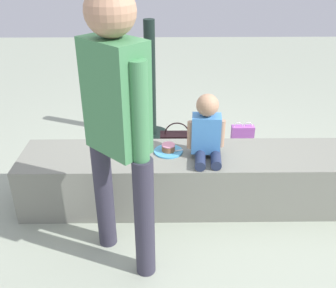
% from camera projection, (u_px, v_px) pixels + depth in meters
% --- Properties ---
extents(ground_plane, '(12.00, 12.00, 0.00)m').
position_uv_depth(ground_plane, '(195.00, 201.00, 3.11)').
color(ground_plane, '#99A18E').
extents(concrete_ledge, '(2.67, 0.53, 0.44)m').
position_uv_depth(concrete_ledge, '(196.00, 179.00, 3.01)').
color(concrete_ledge, gray).
rests_on(concrete_ledge, ground_plane).
extents(child_seated, '(0.28, 0.32, 0.48)m').
position_uv_depth(child_seated, '(207.00, 131.00, 2.78)').
color(child_seated, '#222C4A').
rests_on(child_seated, concrete_ledge).
extents(adult_standing, '(0.40, 0.39, 1.70)m').
position_uv_depth(adult_standing, '(117.00, 115.00, 2.11)').
color(adult_standing, '#312E3E').
rests_on(adult_standing, ground_plane).
extents(cake_plate, '(0.22, 0.22, 0.06)m').
position_uv_depth(cake_plate, '(168.00, 150.00, 2.93)').
color(cake_plate, '#4CA5D8').
rests_on(cake_plate, concrete_ledge).
extents(gift_bag, '(0.21, 0.08, 0.35)m').
position_uv_depth(gift_bag, '(242.00, 140.00, 3.73)').
color(gift_bag, '#B259BF').
rests_on(gift_bag, ground_plane).
extents(railing_post, '(0.36, 0.36, 1.22)m').
position_uv_depth(railing_post, '(151.00, 95.00, 3.94)').
color(railing_post, black).
rests_on(railing_post, ground_plane).
extents(water_bottle_near_gift, '(0.06, 0.06, 0.23)m').
position_uv_depth(water_bottle_near_gift, '(96.00, 135.00, 3.95)').
color(water_bottle_near_gift, silver).
rests_on(water_bottle_near_gift, ground_plane).
extents(water_bottle_far_side, '(0.07, 0.07, 0.18)m').
position_uv_depth(water_bottle_far_side, '(236.00, 159.00, 3.55)').
color(water_bottle_far_side, silver).
rests_on(water_bottle_far_side, ground_plane).
extents(cake_box_white, '(0.33, 0.31, 0.14)m').
position_uv_depth(cake_box_white, '(134.00, 163.00, 3.52)').
color(cake_box_white, white).
rests_on(cake_box_white, ground_plane).
extents(handbag_black_leather, '(0.32, 0.14, 0.37)m').
position_uv_depth(handbag_black_leather, '(177.00, 145.00, 3.68)').
color(handbag_black_leather, black).
rests_on(handbag_black_leather, ground_plane).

